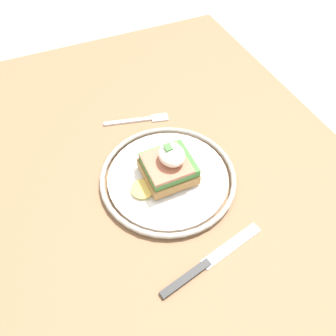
# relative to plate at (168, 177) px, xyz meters

# --- Properties ---
(ground_plane) EXTENTS (6.00, 6.00, 0.00)m
(ground_plane) POSITION_rel_plate_xyz_m (0.03, -0.01, -0.76)
(ground_plane) COLOR #9E9993
(dining_table) EXTENTS (1.13, 0.78, 0.75)m
(dining_table) POSITION_rel_plate_xyz_m (0.03, -0.01, -0.12)
(dining_table) COLOR #846042
(dining_table) RESTS_ON ground_plane
(plate) EXTENTS (0.26, 0.26, 0.02)m
(plate) POSITION_rel_plate_xyz_m (0.00, 0.00, 0.00)
(plate) COLOR white
(plate) RESTS_ON dining_table
(sandwich) EXTENTS (0.09, 0.12, 0.08)m
(sandwich) POSITION_rel_plate_xyz_m (0.00, 0.00, 0.04)
(sandwich) COLOR #9E703D
(sandwich) RESTS_ON plate
(fork) EXTENTS (0.05, 0.14, 0.00)m
(fork) POSITION_rel_plate_xyz_m (-0.17, 0.01, -0.01)
(fork) COLOR silver
(fork) RESTS_ON dining_table
(knife) EXTENTS (0.06, 0.20, 0.01)m
(knife) POSITION_rel_plate_xyz_m (0.18, -0.02, -0.01)
(knife) COLOR #2D2D2D
(knife) RESTS_ON dining_table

